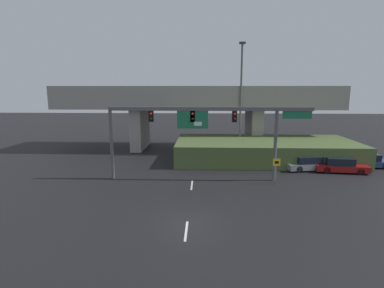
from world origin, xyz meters
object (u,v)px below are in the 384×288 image
at_px(signal_gantry, 204,121).
at_px(speed_limit_sign, 276,167).
at_px(parked_sedan_far_right, 367,161).
at_px(highway_light_pole_near, 241,97).
at_px(parked_sedan_mid_right, 340,165).
at_px(parked_sedan_near_right, 308,163).

xyz_separation_m(signal_gantry, speed_limit_sign, (5.99, -1.08, -3.72)).
xyz_separation_m(speed_limit_sign, parked_sedan_far_right, (10.61, 5.96, -0.82)).
xyz_separation_m(highway_light_pole_near, parked_sedan_mid_right, (8.84, -6.86, -6.24)).
xyz_separation_m(speed_limit_sign, parked_sedan_near_right, (4.28, 4.70, -0.82)).
height_order(signal_gantry, highway_light_pole_near, highway_light_pole_near).
bearing_deg(parked_sedan_mid_right, highway_light_pole_near, 148.58).
bearing_deg(parked_sedan_mid_right, speed_limit_sign, -143.57).
bearing_deg(signal_gantry, parked_sedan_mid_right, 12.98).
xyz_separation_m(signal_gantry, parked_sedan_mid_right, (13.07, 3.01, -4.53)).
distance_m(signal_gantry, parked_sedan_mid_right, 14.16).
height_order(speed_limit_sign, highway_light_pole_near, highway_light_pole_near).
xyz_separation_m(parked_sedan_near_right, parked_sedan_far_right, (6.34, 1.27, -0.00)).
height_order(speed_limit_sign, parked_sedan_mid_right, speed_limit_sign).
bearing_deg(parked_sedan_far_right, signal_gantry, -162.67).
distance_m(speed_limit_sign, highway_light_pole_near, 12.35).
distance_m(parked_sedan_mid_right, parked_sedan_far_right, 4.00).
distance_m(speed_limit_sign, parked_sedan_near_right, 6.41).
bearing_deg(parked_sedan_near_right, signal_gantry, -171.03).
relative_size(signal_gantry, parked_sedan_mid_right, 3.49).
height_order(signal_gantry, speed_limit_sign, signal_gantry).
height_order(highway_light_pole_near, parked_sedan_mid_right, highway_light_pole_near).
xyz_separation_m(highway_light_pole_near, parked_sedan_far_right, (12.38, -4.99, -6.25)).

